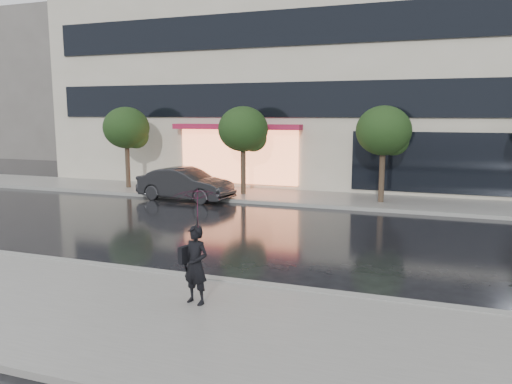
% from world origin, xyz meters
% --- Properties ---
extents(ground, '(120.00, 120.00, 0.00)m').
position_xyz_m(ground, '(0.00, 0.00, 0.00)').
color(ground, black).
rests_on(ground, ground).
extents(sidewalk_near, '(60.00, 4.50, 0.12)m').
position_xyz_m(sidewalk_near, '(0.00, -3.25, 0.06)').
color(sidewalk_near, slate).
rests_on(sidewalk_near, ground).
extents(sidewalk_far, '(60.00, 3.50, 0.12)m').
position_xyz_m(sidewalk_far, '(0.00, 10.25, 0.06)').
color(sidewalk_far, slate).
rests_on(sidewalk_far, ground).
extents(curb_near, '(60.00, 0.25, 0.14)m').
position_xyz_m(curb_near, '(0.00, -1.00, 0.07)').
color(curb_near, gray).
rests_on(curb_near, ground).
extents(curb_far, '(60.00, 0.25, 0.14)m').
position_xyz_m(curb_far, '(0.00, 8.50, 0.07)').
color(curb_far, gray).
rests_on(curb_far, ground).
extents(office_building, '(30.00, 12.76, 18.00)m').
position_xyz_m(office_building, '(-0.00, 17.97, 9.00)').
color(office_building, beige).
rests_on(office_building, ground).
extents(bg_building_left, '(14.00, 10.00, 12.00)m').
position_xyz_m(bg_building_left, '(-28.00, 26.00, 6.00)').
color(bg_building_left, '#59544F').
rests_on(bg_building_left, ground).
extents(tree_far_west, '(2.20, 2.20, 3.99)m').
position_xyz_m(tree_far_west, '(-8.94, 10.03, 2.92)').
color(tree_far_west, '#33261C').
rests_on(tree_far_west, ground).
extents(tree_mid_west, '(2.20, 2.20, 3.99)m').
position_xyz_m(tree_mid_west, '(-2.94, 10.03, 2.92)').
color(tree_mid_west, '#33261C').
rests_on(tree_mid_west, ground).
extents(tree_mid_east, '(2.20, 2.20, 3.99)m').
position_xyz_m(tree_mid_east, '(3.06, 10.03, 2.92)').
color(tree_mid_east, '#33261C').
rests_on(tree_mid_east, ground).
extents(parked_car, '(4.36, 1.96, 1.39)m').
position_xyz_m(parked_car, '(-4.99, 8.30, 0.69)').
color(parked_car, black).
rests_on(parked_car, ground).
extents(pedestrian_with_umbrella, '(1.12, 1.13, 2.20)m').
position_xyz_m(pedestrian_with_umbrella, '(0.89, -2.43, 1.60)').
color(pedestrian_with_umbrella, black).
rests_on(pedestrian_with_umbrella, sidewalk_near).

